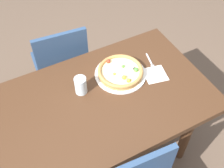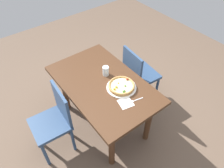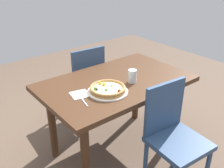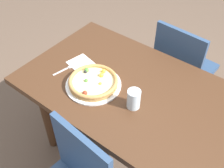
# 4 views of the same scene
# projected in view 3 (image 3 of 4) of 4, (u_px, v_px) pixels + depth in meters

# --- Properties ---
(ground_plane) EXTENTS (6.00, 6.00, 0.00)m
(ground_plane) POSITION_uv_depth(u_px,v_px,m) (115.00, 147.00, 2.64)
(ground_plane) COLOR brown
(dining_table) EXTENTS (1.33, 0.82, 0.75)m
(dining_table) POSITION_uv_depth(u_px,v_px,m) (116.00, 91.00, 2.36)
(dining_table) COLOR #472B19
(dining_table) RESTS_ON ground
(chair_near) EXTENTS (0.43, 0.43, 0.90)m
(chair_near) POSITION_uv_depth(u_px,v_px,m) (173.00, 134.00, 2.02)
(chair_near) COLOR navy
(chair_near) RESTS_ON ground
(chair_far) EXTENTS (0.43, 0.43, 0.90)m
(chair_far) POSITION_uv_depth(u_px,v_px,m) (84.00, 80.00, 2.89)
(chair_far) COLOR navy
(chair_far) RESTS_ON ground
(plate) EXTENTS (0.33, 0.33, 0.01)m
(plate) POSITION_uv_depth(u_px,v_px,m) (108.00, 91.00, 2.12)
(plate) COLOR white
(plate) RESTS_ON dining_table
(pizza) EXTENTS (0.29, 0.29, 0.05)m
(pizza) POSITION_uv_depth(u_px,v_px,m) (108.00, 89.00, 2.11)
(pizza) COLOR #B78447
(pizza) RESTS_ON plate
(fork) EXTENTS (0.05, 0.16, 0.00)m
(fork) POSITION_uv_depth(u_px,v_px,m) (83.00, 100.00, 1.99)
(fork) COLOR silver
(fork) RESTS_ON dining_table
(drinking_glass) EXTENTS (0.07, 0.07, 0.12)m
(drinking_glass) POSITION_uv_depth(u_px,v_px,m) (132.00, 76.00, 2.26)
(drinking_glass) COLOR silver
(drinking_glass) RESTS_ON dining_table
(napkin) EXTENTS (0.17, 0.17, 0.00)m
(napkin) POSITION_uv_depth(u_px,v_px,m) (80.00, 94.00, 2.08)
(napkin) COLOR white
(napkin) RESTS_ON dining_table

